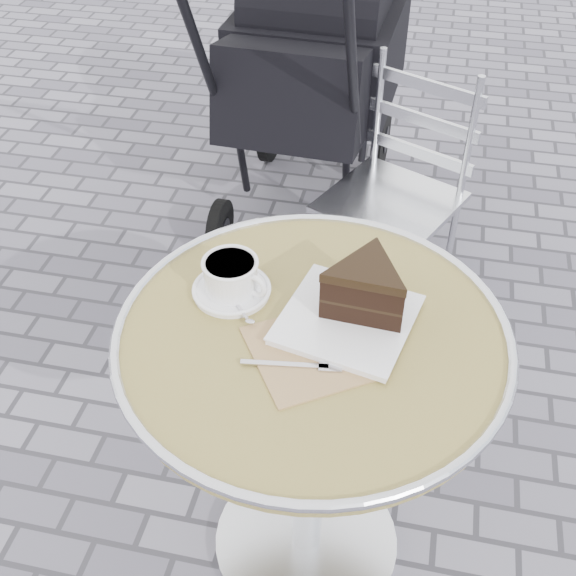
% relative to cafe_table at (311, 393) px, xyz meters
% --- Properties ---
extents(ground, '(80.00, 80.00, 0.00)m').
position_rel_cafe_table_xyz_m(ground, '(0.00, 0.00, -0.57)').
color(ground, slate).
rests_on(ground, ground).
extents(cafe_table, '(0.72, 0.72, 0.74)m').
position_rel_cafe_table_xyz_m(cafe_table, '(0.00, 0.00, 0.00)').
color(cafe_table, silver).
rests_on(cafe_table, ground).
extents(cappuccino_set, '(0.15, 0.16, 0.07)m').
position_rel_cafe_table_xyz_m(cappuccino_set, '(-0.17, 0.07, 0.20)').
color(cappuccino_set, white).
rests_on(cappuccino_set, cafe_table).
extents(cake_plate_set, '(0.33, 0.37, 0.12)m').
position_rel_cafe_table_xyz_m(cake_plate_set, '(0.08, 0.05, 0.22)').
color(cake_plate_set, '#A47D5A').
rests_on(cake_plate_set, cafe_table).
extents(bistro_chair, '(0.47, 0.47, 0.80)m').
position_rel_cafe_table_xyz_m(bistro_chair, '(0.10, 0.98, -0.07)').
color(bistro_chair, silver).
rests_on(bistro_chair, ground).
extents(baby_stroller, '(0.56, 1.13, 1.15)m').
position_rel_cafe_table_xyz_m(baby_stroller, '(-0.28, 1.48, -0.05)').
color(baby_stroller, black).
rests_on(baby_stroller, ground).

